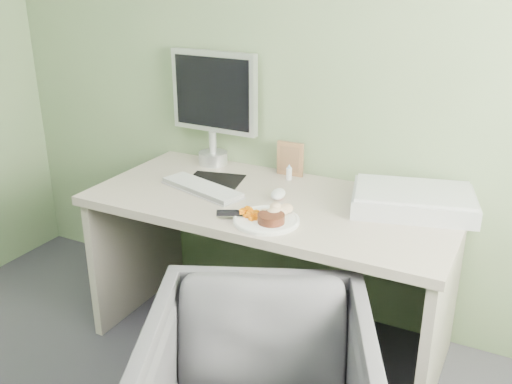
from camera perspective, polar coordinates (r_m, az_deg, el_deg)
The scene contains 14 objects.
wall_back at distance 2.66m, azimuth 5.35°, elevation 14.54°, with size 3.50×3.50×0.00m, color gray.
desk at distance 2.56m, azimuth 1.55°, elevation -4.53°, with size 1.60×0.75×0.73m.
plate at distance 2.26m, azimuth 1.05°, elevation -2.85°, with size 0.26×0.26×0.01m, color white.
steak at distance 2.22m, azimuth 1.52°, elevation -2.66°, with size 0.11×0.11×0.03m, color black.
potato_pile at distance 2.28m, azimuth 2.06°, elevation -1.64°, with size 0.11×0.08×0.06m, color tan.
carrot_heap at distance 2.27m, azimuth -0.51°, elevation -1.97°, with size 0.07×0.06×0.05m, color orange.
steak_knife at distance 2.28m, azimuth -1.60°, elevation -2.13°, with size 0.25×0.14×0.02m.
mousepad at distance 2.70m, azimuth -4.18°, elevation 1.14°, with size 0.25×0.22×0.00m, color black.
keyboard at distance 2.58m, azimuth -5.42°, elevation 0.47°, with size 0.42×0.12×0.02m, color white.
computer_mouse at distance 2.49m, azimuth 2.23°, elevation -0.21°, with size 0.06×0.11×0.04m, color white.
photo_frame at distance 2.75m, azimuth 3.44°, elevation 3.33°, with size 0.13×0.02×0.17m, color #946345.
eyedrop_bottle at distance 2.70m, azimuth 3.33°, elevation 1.95°, with size 0.03×0.03×0.08m.
scanner at distance 2.45m, azimuth 15.42°, elevation -0.89°, with size 0.49×0.33×0.08m, color #ACB0B3.
monitor at distance 2.87m, azimuth -4.25°, elevation 8.99°, with size 0.47×0.15×0.57m.
Camera 1 is at (0.98, -0.45, 1.67)m, focal length 40.00 mm.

